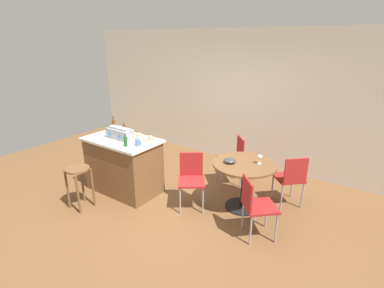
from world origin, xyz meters
name	(u,v)px	position (x,y,z in m)	size (l,w,h in m)	color
ground_plane	(166,208)	(0.00, 0.00, 0.00)	(8.80, 8.80, 0.00)	brown
back_wall	(240,98)	(0.00, 2.44, 1.35)	(8.00, 0.10, 2.70)	beige
kitchen_island	(124,165)	(-0.95, 0.06, 0.47)	(1.26, 0.75, 0.94)	brown
wooden_stool	(79,178)	(-1.09, -0.72, 0.49)	(0.35, 0.35, 0.67)	brown
dining_table	(244,174)	(0.97, 0.71, 0.57)	(0.96, 0.96, 0.75)	black
folding_chair_near	(255,204)	(1.41, 0.14, 0.50)	(0.57, 0.57, 0.85)	maroon
folding_chair_far	(291,177)	(1.54, 1.17, 0.50)	(0.57, 0.57, 0.85)	maroon
folding_chair_left	(233,157)	(0.46, 1.35, 0.52)	(0.57, 0.57, 0.87)	maroon
folding_chair_right	(191,177)	(0.28, 0.30, 0.50)	(0.56, 0.56, 0.85)	maroon
toolbox	(120,133)	(-0.99, 0.06, 1.03)	(0.46, 0.22, 0.19)	gray
bottle_0	(114,126)	(-1.36, 0.25, 1.05)	(0.06, 0.06, 0.29)	#603314
bottle_1	(124,129)	(-1.14, 0.30, 1.01)	(0.07, 0.07, 0.18)	#603314
bottle_2	(126,142)	(-0.63, -0.15, 1.02)	(0.06, 0.06, 0.20)	#194C23
cup_0	(138,143)	(-0.49, -0.03, 0.99)	(0.12, 0.08, 0.11)	#4C7099
cup_1	(150,139)	(-0.47, 0.23, 0.99)	(0.11, 0.08, 0.09)	tan
cup_2	(139,136)	(-0.71, 0.21, 0.99)	(0.13, 0.09, 0.10)	tan
cup_3	(140,140)	(-0.58, 0.11, 0.98)	(0.11, 0.07, 0.08)	white
wine_glass	(260,157)	(1.15, 0.82, 0.86)	(0.07, 0.07, 0.14)	silver
serving_bowl	(230,161)	(0.78, 0.60, 0.79)	(0.18, 0.18, 0.07)	#383838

